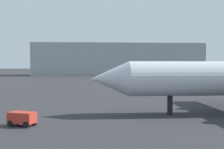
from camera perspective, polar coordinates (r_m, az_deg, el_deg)
name	(u,v)px	position (r m, az deg, el deg)	size (l,w,h in m)	color
baggage_cart	(22,118)	(29.98, -16.16, -7.66)	(2.72, 2.17, 1.30)	red
terminal_building	(118,59)	(146.06, 1.07, 2.78)	(77.56, 19.37, 14.65)	#999EA3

